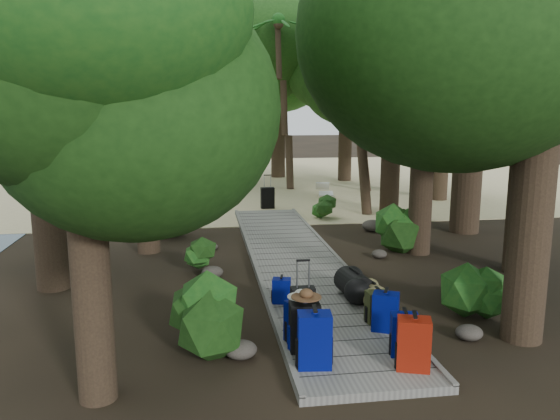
{
  "coord_description": "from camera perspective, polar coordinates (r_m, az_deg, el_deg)",
  "views": [
    {
      "loc": [
        -2.08,
        -10.81,
        3.48
      ],
      "look_at": [
        -0.17,
        2.33,
        1.0
      ],
      "focal_mm": 35.0,
      "sensor_mm": 36.0,
      "label": 1
    }
  ],
  "objects": [
    {
      "name": "tree_left_a",
      "position": [
        6.51,
        -20.09,
        8.1
      ],
      "size": [
        3.93,
        3.93,
        6.55
      ],
      "primitive_type": null,
      "color": "black",
      "rests_on": "ground"
    },
    {
      "name": "kayak",
      "position": [
        21.19,
        -10.54,
        1.48
      ],
      "size": [
        1.82,
        3.52,
        0.35
      ],
      "primitive_type": "ellipsoid",
      "rotation": [
        0.0,
        0.0,
        0.32
      ],
      "color": "red",
      "rests_on": "sand_beach"
    },
    {
      "name": "backpack_left_a",
      "position": [
        7.35,
        3.62,
        -13.11
      ],
      "size": [
        0.47,
        0.35,
        0.82
      ],
      "primitive_type": null,
      "rotation": [
        0.0,
        0.0,
        -0.11
      ],
      "color": "#03066C",
      "rests_on": "boardwalk"
    },
    {
      "name": "palm_left_a",
      "position": [
        16.97,
        -15.08,
        9.56
      ],
      "size": [
        4.13,
        4.13,
        6.56
      ],
      "primitive_type": null,
      "color": "#123C11",
      "rests_on": "ground"
    },
    {
      "name": "rock_right_a",
      "position": [
        9.0,
        19.16,
        -12.0
      ],
      "size": [
        0.42,
        0.38,
        0.23
      ],
      "primitive_type": null,
      "color": "#4C473F",
      "rests_on": "ground"
    },
    {
      "name": "lone_suitcase_on_sand",
      "position": [
        19.12,
        -1.31,
        1.27
      ],
      "size": [
        0.47,
        0.28,
        0.73
      ],
      "primitive_type": null,
      "rotation": [
        0.0,
        0.0,
        0.03
      ],
      "color": "black",
      "rests_on": "sand_beach"
    },
    {
      "name": "tree_right_f",
      "position": [
        21.66,
        16.84,
        12.75
      ],
      "size": [
        5.0,
        5.0,
        8.93
      ],
      "primitive_type": null,
      "color": "black",
      "rests_on": "ground"
    },
    {
      "name": "rock_right_c",
      "position": [
        13.12,
        10.34,
        -4.53
      ],
      "size": [
        0.36,
        0.33,
        0.2
      ],
      "primitive_type": null,
      "color": "#4C473F",
      "rests_on": "ground"
    },
    {
      "name": "tree_back_c",
      "position": [
        26.64,
        6.95,
        12.86
      ],
      "size": [
        5.08,
        5.08,
        9.14
      ],
      "primitive_type": null,
      "color": "black",
      "rests_on": "ground"
    },
    {
      "name": "duffel_right_khaki",
      "position": [
        9.8,
        9.48,
        -8.5
      ],
      "size": [
        0.48,
        0.61,
        0.36
      ],
      "primitive_type": null,
      "rotation": [
        0.0,
        0.0,
        0.24
      ],
      "color": "olive",
      "rests_on": "boardwalk"
    },
    {
      "name": "backpack_right_c",
      "position": [
        8.63,
        10.97,
        -10.19
      ],
      "size": [
        0.47,
        0.41,
        0.66
      ],
      "primitive_type": null,
      "rotation": [
        0.0,
        0.0,
        -0.45
      ],
      "color": "#03066C",
      "rests_on": "boardwalk"
    },
    {
      "name": "rock_right_d",
      "position": [
        15.9,
        9.62,
        -1.61
      ],
      "size": [
        0.6,
        0.54,
        0.33
      ],
      "primitive_type": null,
      "color": "#4C473F",
      "rests_on": "ground"
    },
    {
      "name": "tree_right_d",
      "position": [
        16.3,
        19.9,
        18.33
      ],
      "size": [
        6.38,
        6.38,
        11.69
      ],
      "primitive_type": null,
      "color": "black",
      "rests_on": "ground"
    },
    {
      "name": "shrub_left_b",
      "position": [
        11.88,
        -8.31,
        -4.83
      ],
      "size": [
        0.77,
        0.77,
        0.69
      ],
      "primitive_type": null,
      "color": "#164A16",
      "rests_on": "ground"
    },
    {
      "name": "hat_brown",
      "position": [
        7.68,
        2.76,
        -8.64
      ],
      "size": [
        0.43,
        0.43,
        0.13
      ],
      "primitive_type": null,
      "color": "#51351E",
      "rests_on": "backpack_left_b"
    },
    {
      "name": "sun_lounger",
      "position": [
        21.48,
        4.84,
        2.02
      ],
      "size": [
        0.88,
        1.78,
        0.55
      ],
      "primitive_type": null,
      "rotation": [
        0.0,
        0.0,
        -0.2
      ],
      "color": "silver",
      "rests_on": "sand_beach"
    },
    {
      "name": "tree_right_a",
      "position": [
        8.73,
        26.04,
        15.33
      ],
      "size": [
        5.23,
        5.23,
        8.72
      ],
      "primitive_type": null,
      "color": "black",
      "rests_on": "ground"
    },
    {
      "name": "shrub_left_c",
      "position": [
        15.13,
        -11.43,
        -0.59
      ],
      "size": [
        1.34,
        1.34,
        1.21
      ],
      "primitive_type": null,
      "color": "#164A16",
      "rests_on": "ground"
    },
    {
      "name": "sand_beach",
      "position": [
        27.12,
        -3.81,
        3.21
      ],
      "size": [
        40.0,
        22.0,
        0.02
      ],
      "primitive_type": "cube",
      "color": "beige",
      "rests_on": "ground"
    },
    {
      "name": "tree_left_b",
      "position": [
        11.23,
        -24.18,
        14.78
      ],
      "size": [
        4.98,
        4.98,
        8.96
      ],
      "primitive_type": null,
      "color": "black",
      "rests_on": "ground"
    },
    {
      "name": "backpack_left_d",
      "position": [
        9.65,
        0.16,
        -8.29
      ],
      "size": [
        0.36,
        0.29,
        0.48
      ],
      "primitive_type": null,
      "rotation": [
        0.0,
        0.0,
        -0.22
      ],
      "color": "#03066C",
      "rests_on": "boardwalk"
    },
    {
      "name": "rock_left_b",
      "position": [
        9.39,
        -8.88,
        -10.58
      ],
      "size": [
        0.41,
        0.37,
        0.23
      ],
      "primitive_type": null,
      "color": "#4C473F",
      "rests_on": "ground"
    },
    {
      "name": "backpack_left_b",
      "position": [
        7.81,
        2.59,
        -11.83
      ],
      "size": [
        0.43,
        0.31,
        0.77
      ],
      "primitive_type": null,
      "rotation": [
        0.0,
        0.0,
        -0.04
      ],
      "color": "black",
      "rests_on": "boardwalk"
    },
    {
      "name": "tree_back_d",
      "position": [
        25.72,
        -15.54,
        10.89
      ],
      "size": [
        4.54,
        4.54,
        7.57
      ],
      "primitive_type": null,
      "color": "black",
      "rests_on": "ground"
    },
    {
      "name": "palm_right_b",
      "position": [
        23.47,
        9.19,
        11.13
      ],
      "size": [
        3.89,
        3.89,
        7.51
      ],
      "primitive_type": null,
      "color": "#123C11",
      "rests_on": "ground"
    },
    {
      "name": "palm_right_a",
      "position": [
        18.32,
        9.57,
        11.65
      ],
      "size": [
        4.54,
        4.54,
        7.73
      ],
      "primitive_type": null,
      "color": "#123C11",
      "rests_on": "ground"
    },
    {
      "name": "boardwalk",
      "position": [
        12.47,
        1.64,
        -5.34
      ],
      "size": [
        2.0,
        12.0,
        0.12
      ],
      "primitive_type": "cube",
      "color": "slate",
      "rests_on": "ground"
    },
    {
      "name": "rock_left_c",
      "position": [
        11.51,
        -7.08,
        -6.46
      ],
      "size": [
        0.45,
        0.41,
        0.25
      ],
      "primitive_type": null,
      "color": "#4C473F",
      "rests_on": "ground"
    },
    {
      "name": "hat_white",
      "position": [
        7.89,
        2.16,
        -8.64
      ],
      "size": [
        0.38,
        0.38,
        0.13
      ],
      "primitive_type": null,
      "color": "silver",
      "rests_on": "backpack_left_c"
    },
    {
      "name": "backpack_right_d",
      "position": [
        8.93,
        10.21,
        -9.77
      ],
      "size": [
        0.38,
        0.28,
        0.56
      ],
      "primitive_type": null,
      "rotation": [
        0.0,
        0.0,
        0.05
      ],
      "color": "#3A3F1D",
      "rests_on": "boardwalk"
    },
    {
      "name": "tree_right_b",
      "position": [
        12.49,
        24.99,
        13.72
      ],
      "size": [
        4.9,
        4.9,
        8.75
      ],
      "primitive_type": null,
      "color": "black",
      "rests_on": "ground"
    },
    {
      "name": "tree_right_c",
      "position": [
        13.34,
        15.01,
        12.22
      ],
      "size": [
        4.56,
        4.56,
        7.89
      ],
      "primitive_type": null,
      "color": "black",
      "rests_on": "ground"
    },
    {
      "name": "tree_back_b",
      "position": [
        27.83,
        -0.2,
        13.85
      ],
      "size": [
        5.67,
        5.67,
        10.13
      ],
      "primitive_type": null,
      "color": "black",
      "rests_on": "ground"
    },
    {
      "name": "shrub_left_a",
      "position": [
        8.07,
        -7.79,
        -10.75
      ],
      "size": [
        1.24,
        1.24,
        1.12
      ],
      "primitive_type": null,
      "color": "#164A16",
      "rests_on": "ground"
    },
    {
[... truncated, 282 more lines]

